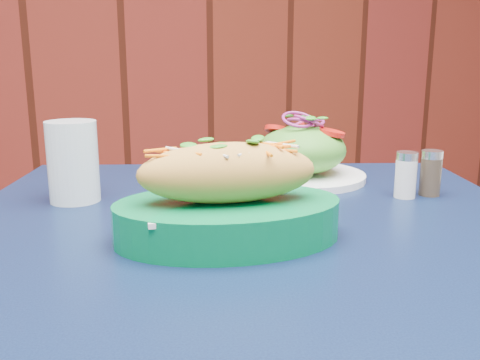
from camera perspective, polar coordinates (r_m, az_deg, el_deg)
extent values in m
cube|color=black|center=(0.71, 0.83, -5.97)|extent=(0.98, 0.98, 0.03)
cylinder|color=black|center=(1.21, -16.57, -17.57)|extent=(0.04, 0.04, 0.72)
cylinder|color=black|center=(1.22, 16.48, -17.16)|extent=(0.04, 0.04, 0.72)
cube|color=white|center=(0.64, -1.29, -2.60)|extent=(0.21, 0.12, 0.01)
ellipsoid|color=gold|center=(0.63, -1.31, 0.80)|extent=(0.22, 0.10, 0.07)
cylinder|color=white|center=(0.96, 6.56, 0.41)|extent=(0.23, 0.23, 0.01)
ellipsoid|color=#4C992D|center=(0.95, 6.64, 3.26)|extent=(0.15, 0.15, 0.08)
cylinder|color=red|center=(0.93, 9.77, 5.30)|extent=(0.05, 0.05, 0.01)
cylinder|color=red|center=(0.96, 3.99, 5.67)|extent=(0.05, 0.05, 0.01)
cylinder|color=red|center=(0.99, 5.64, 5.85)|extent=(0.05, 0.05, 0.01)
torus|color=#932072|center=(0.94, 6.72, 6.09)|extent=(0.06, 0.06, 0.01)
torus|color=#932072|center=(0.94, 6.72, 6.33)|extent=(0.06, 0.06, 0.01)
torus|color=#932072|center=(0.94, 6.73, 6.57)|extent=(0.06, 0.06, 0.01)
torus|color=#932072|center=(0.94, 6.74, 6.81)|extent=(0.06, 0.06, 0.01)
cylinder|color=silver|center=(0.84, -17.39, 1.89)|extent=(0.08, 0.08, 0.12)
cylinder|color=white|center=(0.87, 17.25, 0.14)|extent=(0.03, 0.03, 0.06)
cylinder|color=silver|center=(0.86, 17.41, 2.47)|extent=(0.03, 0.03, 0.01)
cylinder|color=#3F3326|center=(0.89, 19.64, 0.33)|extent=(0.03, 0.03, 0.06)
cylinder|color=silver|center=(0.89, 19.82, 2.59)|extent=(0.03, 0.03, 0.01)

